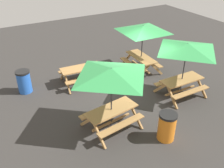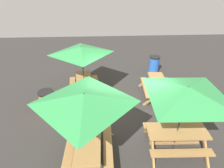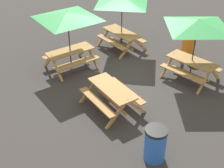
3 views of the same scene
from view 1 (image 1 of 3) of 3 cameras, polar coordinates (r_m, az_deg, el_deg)
name	(u,v)px [view 1 (image 1 of 3)]	position (r m, az deg, el deg)	size (l,w,h in m)	color
ground_plane	(129,91)	(10.78, 3.98, -1.62)	(24.00, 24.00, 0.00)	#33302D
picnic_table_0	(143,32)	(11.75, 7.06, 11.72)	(2.83, 2.83, 2.34)	#A87A44
picnic_table_1	(187,51)	(9.98, 16.68, 7.24)	(2.01, 2.01, 2.34)	#A87A44
picnic_table_2	(81,72)	(11.20, -7.00, 2.83)	(1.89, 1.64, 0.81)	#A87A44
picnic_table_3	(111,77)	(7.71, -0.17, 1.60)	(2.25, 2.25, 2.34)	#A87A44
trash_bin_orange	(167,126)	(8.28, 12.41, -9.43)	(0.59, 0.59, 0.98)	orange
trash_bin_blue	(24,81)	(11.11, -19.46, 0.55)	(0.59, 0.59, 0.98)	blue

